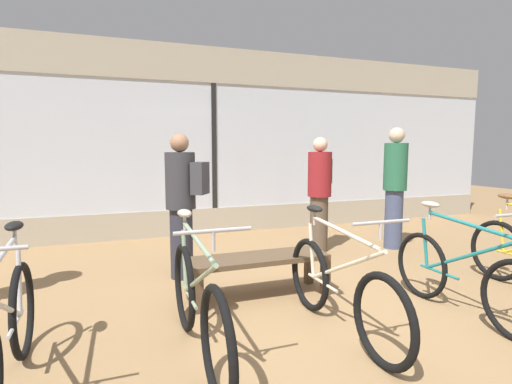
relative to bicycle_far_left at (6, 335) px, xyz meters
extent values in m
plane|color=#99754C|center=(2.35, 0.25, -0.38)|extent=(24.00, 24.00, 0.00)
cube|color=#B2A893|center=(2.35, 4.11, -0.16)|extent=(12.00, 0.08, 0.45)
cube|color=silver|center=(2.35, 4.11, 1.14)|extent=(12.00, 0.04, 2.15)
cube|color=#B2A893|center=(2.35, 4.11, 2.52)|extent=(12.00, 0.08, 0.60)
cube|color=black|center=(2.35, 4.08, 1.14)|extent=(0.08, 0.02, 2.15)
torus|color=black|center=(0.00, 0.49, -0.04)|extent=(0.05, 0.69, 0.69)
cylinder|color=#BCBCC1|center=(0.00, -0.05, 0.20)|extent=(0.03, 0.94, 0.51)
cylinder|color=#BCBCC1|center=(0.00, 0.45, 0.20)|extent=(0.03, 0.11, 0.49)
cylinder|color=#BCBCC1|center=(0.00, 0.26, -0.04)|extent=(0.03, 0.45, 0.03)
cylinder|color=#B2B2B7|center=(0.00, 0.41, 0.51)|extent=(0.02, 0.02, 0.14)
ellipsoid|color=black|center=(0.00, 0.41, 0.59)|extent=(0.11, 0.22, 0.06)
torus|color=black|center=(1.17, 0.53, -0.02)|extent=(0.05, 0.72, 0.72)
torus|color=black|center=(1.17, -0.53, -0.02)|extent=(0.05, 0.72, 0.72)
cylinder|color=gray|center=(1.17, -0.04, 0.22)|extent=(0.03, 0.99, 0.51)
cylinder|color=gray|center=(1.17, 0.49, 0.22)|extent=(0.03, 0.11, 0.49)
cylinder|color=gray|center=(1.17, -0.01, 0.49)|extent=(0.03, 0.92, 0.10)
cylinder|color=gray|center=(1.17, 0.29, -0.02)|extent=(0.03, 0.48, 0.03)
cylinder|color=#B2B2B7|center=(1.17, 0.45, 0.53)|extent=(0.02, 0.02, 0.14)
ellipsoid|color=#B2A893|center=(1.17, 0.45, 0.61)|extent=(0.11, 0.22, 0.06)
cylinder|color=#B2B2B7|center=(1.17, -0.47, 0.59)|extent=(0.02, 0.02, 0.12)
cylinder|color=#ADADB2|center=(1.17, -0.47, 0.65)|extent=(0.46, 0.02, 0.02)
torus|color=black|center=(2.34, 0.53, -0.05)|extent=(0.06, 0.67, 0.67)
torus|color=black|center=(2.34, -0.54, -0.05)|extent=(0.06, 0.67, 0.67)
cylinder|color=beige|center=(2.34, -0.05, 0.19)|extent=(0.03, 1.00, 0.51)
cylinder|color=beige|center=(2.34, 0.49, 0.19)|extent=(0.03, 0.11, 0.49)
cylinder|color=beige|center=(2.34, -0.02, 0.47)|extent=(0.03, 0.93, 0.10)
cylinder|color=beige|center=(2.34, 0.28, -0.05)|extent=(0.03, 0.48, 0.03)
cylinder|color=#B2B2B7|center=(2.34, 0.45, 0.50)|extent=(0.02, 0.02, 0.14)
ellipsoid|color=black|center=(2.34, 0.45, 0.58)|extent=(0.11, 0.22, 0.06)
cylinder|color=#B2B2B7|center=(2.34, -0.48, 0.56)|extent=(0.02, 0.02, 0.12)
cylinder|color=#ADADB2|center=(2.34, -0.48, 0.62)|extent=(0.46, 0.02, 0.02)
torus|color=black|center=(3.54, 0.41, -0.05)|extent=(0.05, 0.66, 0.66)
cylinder|color=#1E7A7F|center=(3.54, -0.14, 0.19)|extent=(0.03, 0.95, 0.51)
cylinder|color=#1E7A7F|center=(3.54, 0.37, 0.19)|extent=(0.03, 0.11, 0.49)
cylinder|color=#1E7A7F|center=(3.54, -0.11, 0.46)|extent=(0.03, 0.88, 0.10)
cylinder|color=#1E7A7F|center=(3.54, 0.18, -0.05)|extent=(0.03, 0.46, 0.03)
cylinder|color=#B2B2B7|center=(3.54, 0.33, 0.50)|extent=(0.02, 0.02, 0.14)
ellipsoid|color=#B2A893|center=(3.54, 0.33, 0.58)|extent=(0.11, 0.22, 0.06)
torus|color=black|center=(4.73, 0.52, -0.04)|extent=(0.06, 0.69, 0.69)
cylinder|color=gold|center=(4.73, 0.48, 0.20)|extent=(0.03, 0.11, 0.49)
cylinder|color=#B2B2B7|center=(4.73, 0.44, 0.51)|extent=(0.02, 0.02, 0.14)
ellipsoid|color=brown|center=(4.73, 0.44, 0.59)|extent=(0.11, 0.22, 0.06)
cube|color=brown|center=(2.01, 0.98, 0.01)|extent=(1.40, 0.44, 0.05)
cube|color=brown|center=(1.35, 0.80, -0.20)|extent=(0.08, 0.08, 0.37)
cube|color=brown|center=(2.67, 0.80, -0.20)|extent=(0.08, 0.08, 0.37)
cube|color=brown|center=(1.35, 1.16, -0.20)|extent=(0.08, 0.08, 0.37)
cube|color=brown|center=(2.67, 1.16, -0.20)|extent=(0.08, 0.08, 0.37)
cylinder|color=brown|center=(3.47, 2.37, 0.02)|extent=(0.37, 0.37, 0.81)
cylinder|color=maroon|center=(3.47, 2.37, 0.74)|extent=(0.48, 0.48, 0.64)
sphere|color=beige|center=(3.47, 2.37, 1.17)|extent=(0.21, 0.21, 0.21)
cube|color=#38383D|center=(3.63, 2.54, 0.78)|extent=(0.27, 0.27, 0.36)
cylinder|color=#424C6B|center=(4.61, 2.13, 0.06)|extent=(0.35, 0.35, 0.88)
cylinder|color=#286647|center=(4.61, 2.13, 0.84)|extent=(0.46, 0.46, 0.70)
sphere|color=beige|center=(4.61, 2.13, 1.30)|extent=(0.23, 0.23, 0.23)
cylinder|color=#2D2D38|center=(1.38, 1.86, 0.02)|extent=(0.36, 0.36, 0.81)
cylinder|color=#333338|center=(1.38, 1.86, 0.75)|extent=(0.47, 0.47, 0.64)
sphere|color=#9E7051|center=(1.38, 1.86, 1.18)|extent=(0.21, 0.21, 0.21)
cube|color=#38383D|center=(1.58, 1.73, 0.78)|extent=(0.25, 0.28, 0.36)
camera|label=1|loc=(0.62, -2.68, 1.12)|focal=28.00mm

